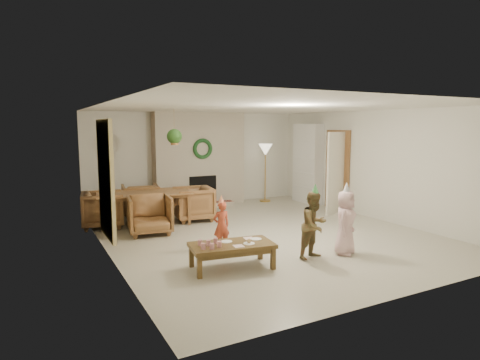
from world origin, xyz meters
TOP-DOWN VIEW (x-y plane):
  - floor at (0.00, 0.00)m, footprint 7.00×7.00m
  - ceiling at (0.00, 0.00)m, footprint 7.00×7.00m
  - wall_back at (0.00, 3.50)m, footprint 7.00×0.00m
  - wall_front at (0.00, -3.50)m, footprint 7.00×0.00m
  - wall_left at (-3.00, 0.00)m, footprint 0.00×7.00m
  - wall_right at (3.00, 0.00)m, footprint 0.00×7.00m
  - fireplace_mass at (0.00, 3.30)m, footprint 2.50×0.40m
  - fireplace_hearth at (0.00, 2.95)m, footprint 1.60×0.30m
  - fireplace_firebox at (0.00, 3.12)m, footprint 0.75×0.12m
  - fireplace_wreath at (0.00, 3.07)m, footprint 0.54×0.10m
  - floor_lamp_base at (1.88, 3.00)m, footprint 0.31×0.31m
  - floor_lamp_post at (1.88, 3.00)m, footprint 0.03×0.03m
  - floor_lamp_shade at (1.88, 3.00)m, footprint 0.39×0.39m
  - bookshelf_carcass at (2.84, 2.30)m, footprint 0.30×1.00m
  - bookshelf_shelf_a at (2.82, 2.30)m, footprint 0.30×0.92m
  - bookshelf_shelf_b at (2.82, 2.30)m, footprint 0.30×0.92m
  - bookshelf_shelf_c at (2.82, 2.30)m, footprint 0.30×0.92m
  - bookshelf_shelf_d at (2.82, 2.30)m, footprint 0.30×0.92m
  - books_row_lower at (2.80, 2.15)m, footprint 0.20×0.40m
  - books_row_mid at (2.80, 2.35)m, footprint 0.20×0.44m
  - books_row_upper at (2.80, 2.20)m, footprint 0.20×0.36m
  - door_frame at (2.96, 1.20)m, footprint 0.05×0.86m
  - door_leaf at (2.58, 0.82)m, footprint 0.77×0.32m
  - curtain_panel at (-2.96, 0.20)m, footprint 0.06×1.20m
  - dining_table at (-1.89, 1.87)m, footprint 2.13×1.38m
  - dining_chair_near at (-2.01, 1.01)m, footprint 0.94×0.96m
  - dining_chair_far at (-1.76, 2.74)m, footprint 0.94×0.96m
  - dining_chair_left at (-2.75, 2.00)m, footprint 0.96×0.94m
  - dining_chair_right at (-0.81, 1.72)m, footprint 0.96×0.94m
  - hanging_plant_cord at (-1.30, 1.50)m, footprint 0.01×0.01m
  - hanging_plant_pot at (-1.30, 1.50)m, footprint 0.16×0.16m
  - hanging_plant_foliage at (-1.30, 1.50)m, footprint 0.32×0.32m
  - coffee_table_top at (-1.46, -1.55)m, footprint 1.32×0.80m
  - coffee_table_apron at (-1.46, -1.55)m, footprint 1.22×0.69m
  - coffee_leg_fl at (-2.06, -1.72)m, footprint 0.08×0.08m
  - coffee_leg_fr at (-0.94, -1.88)m, footprint 0.08×0.08m
  - coffee_leg_bl at (-1.99, -1.21)m, footprint 0.08×0.08m
  - coffee_leg_br at (-0.87, -1.37)m, footprint 0.08×0.08m
  - cup_a at (-1.96, -1.62)m, footprint 0.08×0.08m
  - cup_b at (-1.93, -1.43)m, footprint 0.08×0.08m
  - cup_c at (-1.85, -1.68)m, footprint 0.08×0.08m
  - cup_d at (-1.83, -1.49)m, footprint 0.08×0.08m
  - cup_e at (-1.71, -1.63)m, footprint 0.08×0.08m
  - cup_f at (-1.68, -1.44)m, footprint 0.08×0.08m
  - plate_a at (-1.50, -1.42)m, footprint 0.20×0.20m
  - plate_b at (-1.24, -1.67)m, footprint 0.20×0.20m
  - plate_c at (-1.02, -1.51)m, footprint 0.20×0.20m
  - food_scoop at (-1.24, -1.67)m, footprint 0.08×0.08m
  - napkin_left at (-1.44, -1.72)m, footprint 0.16×0.16m
  - napkin_right at (-1.11, -1.42)m, footprint 0.16×0.16m
  - child_red at (-1.20, -0.62)m, footprint 0.32×0.22m
  - party_hat_red at (-1.20, -0.62)m, footprint 0.15×0.15m
  - child_plaid at (-0.07, -1.74)m, footprint 0.62×0.53m
  - party_hat_plaid at (-0.07, -1.74)m, footprint 0.14×0.14m
  - child_pink at (0.53, -1.81)m, footprint 0.63×0.57m
  - party_hat_pink at (0.53, -1.81)m, footprint 0.18×0.18m

SIDE VIEW (x-z plane):
  - floor at x=0.00m, z-range 0.00..0.00m
  - floor_lamp_base at x=1.88m, z-range 0.00..0.03m
  - fireplace_hearth at x=0.00m, z-range 0.00..0.12m
  - coffee_leg_fl at x=-2.06m, z-range 0.00..0.33m
  - coffee_leg_fr at x=-0.94m, z-range 0.00..0.33m
  - coffee_leg_bl at x=-1.99m, z-range 0.00..0.33m
  - coffee_leg_br at x=-0.87m, z-range 0.00..0.33m
  - coffee_table_apron at x=-1.46m, z-range 0.25..0.33m
  - dining_table at x=-1.89m, z-range 0.00..0.70m
  - coffee_table_top at x=-1.46m, z-range 0.33..0.38m
  - dining_chair_near at x=-2.01m, z-range 0.00..0.77m
  - dining_chair_far at x=-1.76m, z-range 0.00..0.77m
  - dining_chair_left at x=-2.75m, z-range 0.00..0.77m
  - dining_chair_right at x=-0.81m, z-range 0.00..0.77m
  - napkin_left at x=-1.44m, z-range 0.38..0.39m
  - napkin_right at x=-1.11m, z-range 0.38..0.39m
  - plate_a at x=-1.50m, z-range 0.38..0.39m
  - plate_b at x=-1.24m, z-range 0.38..0.39m
  - plate_c at x=-1.02m, z-range 0.38..0.39m
  - food_scoop at x=-1.24m, z-range 0.39..0.46m
  - child_red at x=-1.20m, z-range 0.00..0.85m
  - cup_a at x=-1.96m, z-range 0.38..0.47m
  - cup_b at x=-1.93m, z-range 0.38..0.47m
  - cup_c at x=-1.85m, z-range 0.38..0.47m
  - cup_d at x=-1.83m, z-range 0.38..0.47m
  - cup_e at x=-1.71m, z-range 0.38..0.47m
  - cup_f at x=-1.68m, z-range 0.38..0.47m
  - fireplace_firebox at x=0.00m, z-range 0.07..0.82m
  - bookshelf_shelf_a at x=2.82m, z-range 0.43..0.47m
  - child_pink at x=0.53m, z-range 0.00..1.08m
  - child_plaid at x=-0.07m, z-range 0.00..1.10m
  - books_row_lower at x=2.80m, z-range 0.47..0.71m
  - floor_lamp_post at x=1.88m, z-range 0.03..1.51m
  - bookshelf_shelf_b at x=2.82m, z-range 0.83..0.86m
  - party_hat_red at x=-1.20m, z-range 0.81..0.97m
  - books_row_mid at x=2.80m, z-range 0.87..1.11m
  - door_leaf at x=2.58m, z-range 0.00..2.00m
  - door_frame at x=2.96m, z-range 0.00..2.04m
  - bookshelf_carcass at x=2.84m, z-range 0.00..2.20m
  - party_hat_pink at x=0.53m, z-range 1.03..1.22m
  - party_hat_plaid at x=-0.07m, z-range 1.05..1.23m
  - wall_back at x=0.00m, z-range -2.25..4.75m
  - wall_front at x=0.00m, z-range -2.25..4.75m
  - wall_left at x=-3.00m, z-range -2.25..4.75m
  - wall_right at x=3.00m, z-range -2.25..4.75m
  - fireplace_mass at x=0.00m, z-range 0.00..2.50m
  - bookshelf_shelf_c at x=2.82m, z-range 1.24..1.26m
  - curtain_panel at x=-2.96m, z-range 0.25..2.25m
  - books_row_upper at x=2.80m, z-range 1.27..1.49m
  - floor_lamp_shade at x=1.88m, z-range 1.32..1.64m
  - fireplace_wreath at x=0.00m, z-range 1.28..1.82m
  - bookshelf_shelf_d at x=2.82m, z-range 1.64..1.66m
  - hanging_plant_pot at x=-1.30m, z-range 1.74..1.86m
  - hanging_plant_foliage at x=-1.30m, z-range 1.76..2.08m
  - hanging_plant_cord at x=-1.30m, z-range 1.80..2.50m
  - ceiling at x=0.00m, z-range 2.50..2.50m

